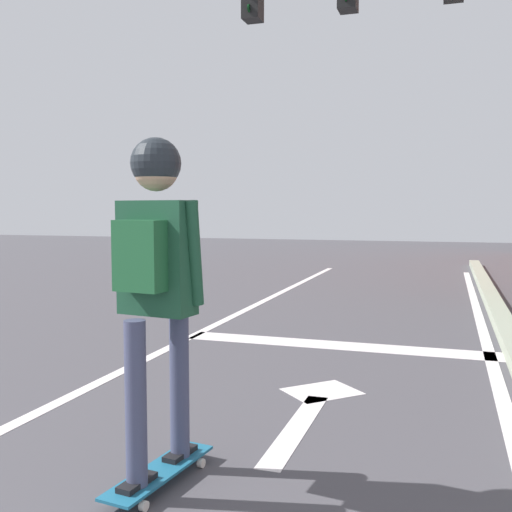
# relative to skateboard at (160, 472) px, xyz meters

# --- Properties ---
(lane_line_center) EXTENTS (0.12, 20.00, 0.01)m
(lane_line_center) POSITION_rel_skateboard_xyz_m (-1.38, 2.00, -0.06)
(lane_line_center) COLOR silver
(lane_line_center) RESTS_ON ground
(lane_line_curbside) EXTENTS (0.12, 20.00, 0.01)m
(lane_line_curbside) POSITION_rel_skateboard_xyz_m (1.89, 2.00, -0.06)
(lane_line_curbside) COLOR silver
(lane_line_curbside) RESTS_ON ground
(stop_bar) EXTENTS (3.42, 0.40, 0.01)m
(stop_bar) POSITION_rel_skateboard_xyz_m (0.33, 3.55, -0.06)
(stop_bar) COLOR silver
(stop_bar) RESTS_ON ground
(lane_arrow_stem) EXTENTS (0.16, 1.40, 0.01)m
(lane_arrow_stem) POSITION_rel_skateboard_xyz_m (0.50, 1.03, -0.06)
(lane_arrow_stem) COLOR silver
(lane_arrow_stem) RESTS_ON ground
(lane_arrow_head) EXTENTS (0.71, 0.71, 0.01)m
(lane_arrow_head) POSITION_rel_skateboard_xyz_m (0.50, 1.88, -0.06)
(lane_arrow_head) COLOR silver
(lane_arrow_head) RESTS_ON ground
(skateboard) EXTENTS (0.30, 0.83, 0.08)m
(skateboard) POSITION_rel_skateboard_xyz_m (0.00, 0.00, 0.00)
(skateboard) COLOR #1C6284
(skateboard) RESTS_ON ground
(skater) EXTENTS (0.49, 0.65, 1.78)m
(skater) POSITION_rel_skateboard_xyz_m (-0.00, -0.01, 1.16)
(skater) COLOR #434866
(skater) RESTS_ON skateboard
(traffic_signal_mast) EXTENTS (5.28, 0.34, 5.19)m
(traffic_signal_mast) POSITION_rel_skateboard_xyz_m (1.17, 5.05, 3.68)
(traffic_signal_mast) COLOR slate
(traffic_signal_mast) RESTS_ON ground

